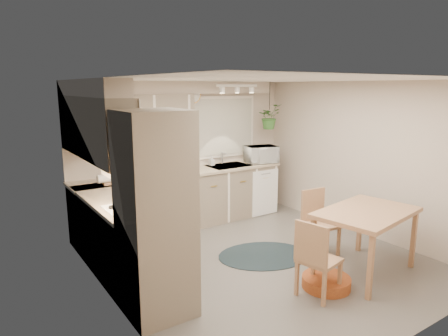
# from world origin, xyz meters

# --- Properties ---
(floor) EXTENTS (4.20, 4.20, 0.00)m
(floor) POSITION_xyz_m (0.00, 0.00, 0.00)
(floor) COLOR #5E5A53
(floor) RESTS_ON ground
(ceiling) EXTENTS (4.20, 4.20, 0.00)m
(ceiling) POSITION_xyz_m (0.00, 0.00, 2.40)
(ceiling) COLOR white
(ceiling) RESTS_ON wall_back
(wall_back) EXTENTS (4.00, 0.04, 2.40)m
(wall_back) POSITION_xyz_m (0.00, 2.10, 1.20)
(wall_back) COLOR beige
(wall_back) RESTS_ON floor
(wall_front) EXTENTS (4.00, 0.04, 2.40)m
(wall_front) POSITION_xyz_m (0.00, -2.10, 1.20)
(wall_front) COLOR beige
(wall_front) RESTS_ON floor
(wall_left) EXTENTS (0.04, 4.20, 2.40)m
(wall_left) POSITION_xyz_m (-2.00, 0.00, 1.20)
(wall_left) COLOR beige
(wall_left) RESTS_ON floor
(wall_right) EXTENTS (0.04, 4.20, 2.40)m
(wall_right) POSITION_xyz_m (2.00, 0.00, 1.20)
(wall_right) COLOR beige
(wall_right) RESTS_ON floor
(base_cab_left) EXTENTS (0.60, 1.85, 0.90)m
(base_cab_left) POSITION_xyz_m (-1.70, 0.88, 0.45)
(base_cab_left) COLOR gray
(base_cab_left) RESTS_ON floor
(base_cab_back) EXTENTS (3.60, 0.60, 0.90)m
(base_cab_back) POSITION_xyz_m (-0.20, 1.80, 0.45)
(base_cab_back) COLOR gray
(base_cab_back) RESTS_ON floor
(counter_left) EXTENTS (0.64, 1.89, 0.04)m
(counter_left) POSITION_xyz_m (-1.69, 0.88, 0.92)
(counter_left) COLOR tan
(counter_left) RESTS_ON base_cab_left
(counter_back) EXTENTS (3.64, 0.64, 0.04)m
(counter_back) POSITION_xyz_m (-0.20, 1.79, 0.92)
(counter_back) COLOR tan
(counter_back) RESTS_ON base_cab_back
(oven_stack) EXTENTS (0.65, 0.65, 2.10)m
(oven_stack) POSITION_xyz_m (-1.68, -0.38, 1.05)
(oven_stack) COLOR gray
(oven_stack) RESTS_ON floor
(wall_oven_face) EXTENTS (0.02, 0.56, 0.58)m
(wall_oven_face) POSITION_xyz_m (-1.35, -0.38, 1.05)
(wall_oven_face) COLOR white
(wall_oven_face) RESTS_ON oven_stack
(upper_cab_left) EXTENTS (0.35, 2.00, 0.75)m
(upper_cab_left) POSITION_xyz_m (-1.82, 1.00, 1.83)
(upper_cab_left) COLOR gray
(upper_cab_left) RESTS_ON wall_left
(upper_cab_back) EXTENTS (2.00, 0.35, 0.75)m
(upper_cab_back) POSITION_xyz_m (-1.00, 1.93, 1.83)
(upper_cab_back) COLOR gray
(upper_cab_back) RESTS_ON wall_back
(soffit_left) EXTENTS (0.30, 2.00, 0.20)m
(soffit_left) POSITION_xyz_m (-1.85, 1.00, 2.30)
(soffit_left) COLOR beige
(soffit_left) RESTS_ON wall_left
(soffit_back) EXTENTS (3.60, 0.30, 0.20)m
(soffit_back) POSITION_xyz_m (-0.20, 1.95, 2.30)
(soffit_back) COLOR beige
(soffit_back) RESTS_ON wall_back
(cooktop) EXTENTS (0.52, 0.58, 0.02)m
(cooktop) POSITION_xyz_m (-1.68, 0.30, 0.94)
(cooktop) COLOR white
(cooktop) RESTS_ON counter_left
(range_hood) EXTENTS (0.40, 0.60, 0.14)m
(range_hood) POSITION_xyz_m (-1.70, 0.30, 1.40)
(range_hood) COLOR white
(range_hood) RESTS_ON upper_cab_left
(window_blinds) EXTENTS (1.40, 0.02, 1.00)m
(window_blinds) POSITION_xyz_m (0.70, 2.07, 1.60)
(window_blinds) COLOR beige
(window_blinds) RESTS_ON wall_back
(window_frame) EXTENTS (1.50, 0.02, 1.10)m
(window_frame) POSITION_xyz_m (0.70, 2.08, 1.60)
(window_frame) COLOR white
(window_frame) RESTS_ON wall_back
(sink) EXTENTS (0.70, 0.48, 0.10)m
(sink) POSITION_xyz_m (0.70, 1.80, 0.90)
(sink) COLOR #A5A8AD
(sink) RESTS_ON counter_back
(dishwasher_front) EXTENTS (0.58, 0.02, 0.83)m
(dishwasher_front) POSITION_xyz_m (1.30, 1.49, 0.42)
(dishwasher_front) COLOR white
(dishwasher_front) RESTS_ON base_cab_back
(track_light_bar) EXTENTS (0.80, 0.04, 0.04)m
(track_light_bar) POSITION_xyz_m (0.70, 1.55, 2.33)
(track_light_bar) COLOR white
(track_light_bar) RESTS_ON ceiling
(wall_clock) EXTENTS (0.30, 0.03, 0.30)m
(wall_clock) POSITION_xyz_m (0.15, 2.07, 2.18)
(wall_clock) COLOR gold
(wall_clock) RESTS_ON wall_back
(dining_table) EXTENTS (1.42, 1.07, 0.81)m
(dining_table) POSITION_xyz_m (0.87, -0.97, 0.41)
(dining_table) COLOR tan
(dining_table) RESTS_ON floor
(chair_left) EXTENTS (0.50, 0.50, 0.90)m
(chair_left) POSITION_xyz_m (-0.04, -1.06, 0.45)
(chair_left) COLOR tan
(chair_left) RESTS_ON floor
(chair_back) EXTENTS (0.46, 0.46, 0.90)m
(chair_back) POSITION_xyz_m (0.85, -0.28, 0.45)
(chair_back) COLOR tan
(chair_back) RESTS_ON floor
(braided_rug) EXTENTS (1.55, 1.37, 0.01)m
(braided_rug) POSITION_xyz_m (0.14, 0.10, 0.01)
(braided_rug) COLOR black
(braided_rug) RESTS_ON floor
(pet_bed) EXTENTS (0.61, 0.61, 0.13)m
(pet_bed) POSITION_xyz_m (0.17, -1.00, 0.07)
(pet_bed) COLOR #BA6025
(pet_bed) RESTS_ON floor
(microwave) EXTENTS (0.61, 0.42, 0.38)m
(microwave) POSITION_xyz_m (1.36, 1.70, 1.13)
(microwave) COLOR white
(microwave) RESTS_ON counter_back
(soap_bottle) EXTENTS (0.09, 0.18, 0.08)m
(soap_bottle) POSITION_xyz_m (0.44, 1.95, 0.98)
(soap_bottle) COLOR white
(soap_bottle) RESTS_ON counter_back
(hanging_plant) EXTENTS (0.46, 0.50, 0.35)m
(hanging_plant) POSITION_xyz_m (1.53, 1.70, 1.73)
(hanging_plant) COLOR #376C2B
(hanging_plant) RESTS_ON ceiling
(coffee_maker) EXTENTS (0.21, 0.25, 0.34)m
(coffee_maker) POSITION_xyz_m (-0.95, 1.80, 1.11)
(coffee_maker) COLOR black
(coffee_maker) RESTS_ON counter_back
(toaster) EXTENTS (0.32, 0.21, 0.18)m
(toaster) POSITION_xyz_m (-0.62, 1.82, 1.03)
(toaster) COLOR #A5A8AD
(toaster) RESTS_ON counter_back
(knife_block) EXTENTS (0.10, 0.10, 0.20)m
(knife_block) POSITION_xyz_m (-0.45, 1.85, 1.04)
(knife_block) COLOR tan
(knife_block) RESTS_ON counter_back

